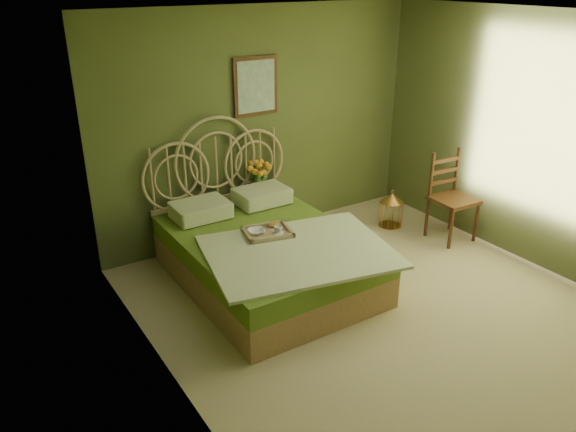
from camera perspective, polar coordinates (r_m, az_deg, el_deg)
floor at (r=5.34m, az=10.13°, el=-9.81°), size 4.50×4.50×0.00m
ceiling at (r=4.49m, az=12.62°, el=19.10°), size 4.50×4.50×0.00m
wall_back at (r=6.48m, az=-2.60°, el=9.24°), size 4.00×0.00×4.00m
wall_left at (r=3.75m, az=-11.64°, el=-2.40°), size 0.00×4.50×4.50m
wall_right at (r=6.26m, az=24.78°, el=6.55°), size 0.00×4.50×4.50m
wall_art at (r=6.32m, az=-3.31°, el=13.02°), size 0.54×0.04×0.64m
bed at (r=5.66m, az=-2.39°, el=-3.64°), size 1.89×2.39×1.48m
nightstand at (r=6.49m, az=-2.74°, el=0.42°), size 0.51×0.51×0.99m
chair at (r=6.76m, az=16.03°, el=2.47°), size 0.48×0.48×1.03m
birdcage at (r=7.02m, az=10.43°, el=0.60°), size 0.28×0.28×0.43m
book_lower at (r=6.50m, az=-1.48°, el=2.51°), size 0.21×0.25×0.02m
book_upper at (r=6.49m, az=-1.48°, el=2.67°), size 0.22×0.26×0.02m
cereal_bowl at (r=5.46m, az=-3.25°, el=-1.60°), size 0.20×0.20×0.04m
coffee_cup at (r=5.45m, az=-1.04°, el=-1.42°), size 0.09×0.09×0.07m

